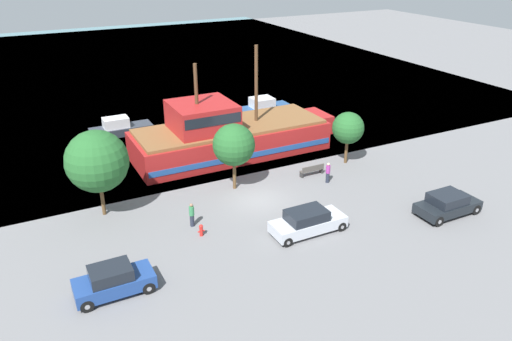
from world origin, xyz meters
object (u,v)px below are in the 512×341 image
at_px(moored_boat_outer, 265,109).
at_px(pedestrian_walking_near, 328,173).
at_px(pedestrian_walking_far, 192,215).
at_px(parked_car_curb_rear, 113,281).
at_px(fire_hydrant, 201,230).
at_px(bench_promenade_east, 312,170).
at_px(pirate_ship, 227,135).
at_px(parked_car_curb_front, 308,222).
at_px(moored_boat_dockside, 120,128).
at_px(parked_car_curb_mid, 447,204).

height_order(moored_boat_outer, pedestrian_walking_near, moored_boat_outer).
xyz_separation_m(pedestrian_walking_near, pedestrian_walking_far, (-11.10, -1.33, 0.01)).
bearing_deg(parked_car_curb_rear, moored_boat_outer, 47.17).
xyz_separation_m(moored_boat_outer, fire_hydrant, (-14.23, -18.60, -0.30)).
bearing_deg(bench_promenade_east, parked_car_curb_rear, -156.16).
bearing_deg(parked_car_curb_rear, pedestrian_walking_near, 18.85).
height_order(pirate_ship, pedestrian_walking_near, pirate_ship).
height_order(parked_car_curb_rear, pedestrian_walking_near, parked_car_curb_rear).
relative_size(pirate_ship, parked_car_curb_front, 3.71).
bearing_deg(moored_boat_dockside, moored_boat_outer, -5.13).
bearing_deg(pirate_ship, pedestrian_walking_near, -62.92).
bearing_deg(bench_promenade_east, pedestrian_walking_near, -77.17).
distance_m(moored_boat_dockside, pedestrian_walking_far, 18.57).
relative_size(fire_hydrant, pedestrian_walking_far, 0.48).
height_order(parked_car_curb_rear, pedestrian_walking_far, parked_car_curb_rear).
height_order(pirate_ship, parked_car_curb_front, pirate_ship).
bearing_deg(fire_hydrant, bench_promenade_east, 21.50).
bearing_deg(parked_car_curb_front, pedestrian_walking_far, 146.91).
distance_m(parked_car_curb_mid, fire_hydrant, 15.97).
relative_size(parked_car_curb_front, parked_car_curb_rear, 1.19).
height_order(moored_boat_dockside, bench_promenade_east, moored_boat_dockside).
relative_size(moored_boat_dockside, parked_car_curb_mid, 1.31).
height_order(pirate_ship, bench_promenade_east, pirate_ship).
distance_m(pirate_ship, parked_car_curb_rear, 19.01).
relative_size(moored_boat_dockside, parked_car_curb_front, 1.20).
bearing_deg(pedestrian_walking_near, pirate_ship, 117.08).
height_order(moored_boat_outer, parked_car_curb_mid, moored_boat_outer).
bearing_deg(pirate_ship, bench_promenade_east, -60.10).
bearing_deg(moored_boat_outer, fire_hydrant, -127.42).
bearing_deg(parked_car_curb_front, pedestrian_walking_near, 45.84).
bearing_deg(parked_car_curb_front, bench_promenade_east, 55.07).
xyz_separation_m(fire_hydrant, pedestrian_walking_near, (11.02, 2.66, 0.38)).
bearing_deg(parked_car_curb_front, moored_boat_dockside, 105.31).
bearing_deg(moored_boat_dockside, pirate_ship, -51.80).
bearing_deg(parked_car_curb_front, parked_car_curb_rear, -177.41).
distance_m(moored_boat_dockside, bench_promenade_east, 19.11).
bearing_deg(pedestrian_walking_near, fire_hydrant, -166.45).
height_order(moored_boat_outer, fire_hydrant, moored_boat_outer).
relative_size(parked_car_curb_rear, bench_promenade_east, 2.05).
bearing_deg(moored_boat_dockside, pedestrian_walking_near, -56.88).
relative_size(parked_car_curb_rear, pedestrian_walking_far, 2.49).
relative_size(pirate_ship, fire_hydrant, 22.70).
relative_size(moored_boat_outer, fire_hydrant, 7.09).
xyz_separation_m(pirate_ship, fire_hydrant, (-6.71, -11.07, -1.26)).
bearing_deg(parked_car_curb_mid, pirate_ship, 118.14).
bearing_deg(bench_promenade_east, parked_car_curb_front, -124.93).
bearing_deg(pedestrian_walking_far, moored_boat_outer, 50.35).
bearing_deg(parked_car_curb_front, pirate_ship, 86.70).
distance_m(moored_boat_outer, pedestrian_walking_near, 16.26).
xyz_separation_m(fire_hydrant, bench_promenade_east, (10.67, 4.20, 0.04)).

